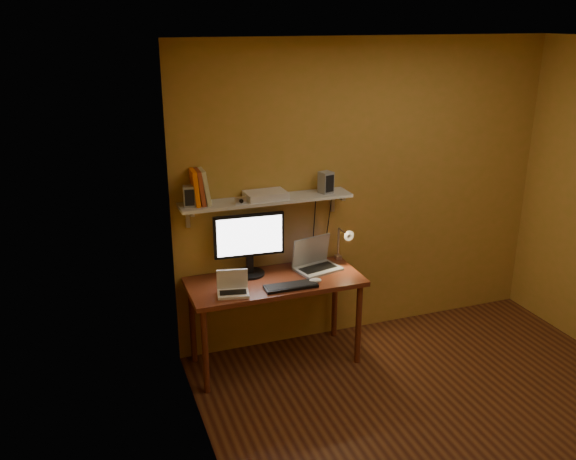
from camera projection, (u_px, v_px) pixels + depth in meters
name	position (u px, v px, depth m)	size (l,w,h in m)	color
room	(481.00, 257.00, 3.86)	(3.44, 3.24, 2.64)	brown
desk	(275.00, 289.00, 4.90)	(1.40, 0.60, 0.75)	maroon
wall_shelf	(267.00, 200.00, 4.85)	(1.40, 0.25, 0.21)	silver
monitor	(249.00, 241.00, 4.87)	(0.57, 0.26, 0.52)	black
laptop	(315.00, 260.00, 5.07)	(0.40, 0.33, 0.27)	gray
netbook	(233.00, 287.00, 4.62)	(0.27, 0.21, 0.18)	silver
keyboard	(291.00, 286.00, 4.73)	(0.42, 0.14, 0.02)	black
mouse	(315.00, 281.00, 4.81)	(0.10, 0.07, 0.04)	silver
desk_lamp	(344.00, 240.00, 5.13)	(0.09, 0.23, 0.38)	silver
speaker_left	(189.00, 196.00, 4.61)	(0.09, 0.09, 0.16)	gray
speaker_right	(326.00, 182.00, 4.96)	(0.10, 0.10, 0.18)	gray
books	(200.00, 187.00, 4.64)	(0.14, 0.19, 0.27)	orange
shelf_camera	(241.00, 200.00, 4.69)	(0.09, 0.04, 0.05)	silver
router	(266.00, 195.00, 4.83)	(0.33, 0.22, 0.05)	silver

